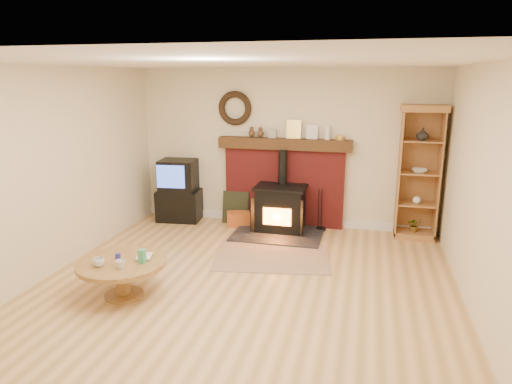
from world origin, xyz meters
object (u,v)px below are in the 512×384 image
(wood_stove, at_px, (280,210))
(curio_cabinet, at_px, (419,173))
(tv_unit, at_px, (179,192))
(coffee_table, at_px, (122,268))

(wood_stove, xyz_separation_m, curio_cabinet, (2.10, 0.28, 0.66))
(curio_cabinet, bearing_deg, tv_unit, -178.72)
(wood_stove, bearing_deg, coffee_table, -116.28)
(tv_unit, distance_m, coffee_table, 2.91)
(wood_stove, bearing_deg, curio_cabinet, 7.63)
(wood_stove, relative_size, curio_cabinet, 0.68)
(wood_stove, distance_m, coffee_table, 2.97)
(wood_stove, height_order, coffee_table, wood_stove)
(tv_unit, relative_size, curio_cabinet, 0.52)
(coffee_table, bearing_deg, tv_unit, 100.39)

